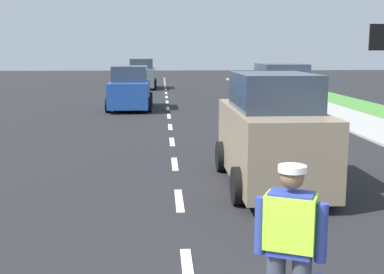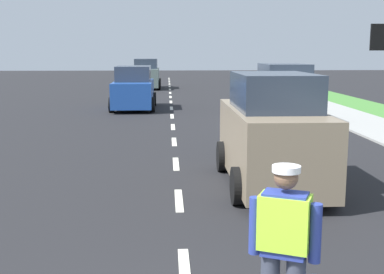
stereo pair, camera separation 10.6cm
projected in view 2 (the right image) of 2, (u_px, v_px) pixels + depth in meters
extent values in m
plane|color=black|center=(171.00, 108.00, 24.20)|extent=(96.00, 96.00, 0.00)
cube|color=silver|center=(185.00, 271.00, 6.18)|extent=(0.14, 1.40, 0.01)
cube|color=silver|center=(179.00, 200.00, 9.13)|extent=(0.14, 1.40, 0.01)
cube|color=silver|center=(176.00, 164.00, 12.09)|extent=(0.14, 1.40, 0.01)
cube|color=silver|center=(174.00, 142.00, 15.04)|extent=(0.14, 1.40, 0.01)
cube|color=silver|center=(173.00, 127.00, 17.99)|extent=(0.14, 1.40, 0.01)
cube|color=silver|center=(172.00, 116.00, 20.95)|extent=(0.14, 1.40, 0.01)
cube|color=silver|center=(171.00, 108.00, 23.90)|extent=(0.14, 1.40, 0.01)
cube|color=silver|center=(171.00, 102.00, 26.85)|extent=(0.14, 1.40, 0.01)
cube|color=silver|center=(171.00, 97.00, 29.81)|extent=(0.14, 1.40, 0.01)
cube|color=silver|center=(170.00, 93.00, 32.76)|extent=(0.14, 1.40, 0.01)
cube|color=silver|center=(170.00, 89.00, 35.71)|extent=(0.14, 1.40, 0.01)
cube|color=silver|center=(170.00, 87.00, 38.67)|extent=(0.14, 1.40, 0.01)
cube|color=silver|center=(169.00, 84.00, 41.62)|extent=(0.14, 1.40, 0.01)
cube|color=silver|center=(169.00, 82.00, 44.57)|extent=(0.14, 1.40, 0.01)
cube|color=silver|center=(169.00, 80.00, 47.53)|extent=(0.14, 1.40, 0.01)
cube|color=silver|center=(169.00, 78.00, 50.48)|extent=(0.14, 1.40, 0.01)
cube|color=navy|center=(285.00, 224.00, 4.60)|extent=(0.46, 0.38, 0.60)
cube|color=#A5EA33|center=(285.00, 222.00, 4.59)|extent=(0.53, 0.44, 0.51)
cylinder|color=navy|center=(255.00, 225.00, 4.71)|extent=(0.11, 0.11, 0.55)
cylinder|color=navy|center=(315.00, 233.00, 4.50)|extent=(0.11, 0.11, 0.55)
sphere|color=brown|center=(286.00, 178.00, 4.52)|extent=(0.22, 0.22, 0.22)
cylinder|color=silver|center=(286.00, 169.00, 4.51)|extent=(0.26, 0.26, 0.06)
cube|color=silver|center=(283.00, 100.00, 19.14)|extent=(1.82, 4.35, 1.35)
cube|color=#2D3847|center=(284.00, 73.00, 18.86)|extent=(1.60, 2.39, 0.70)
cylinder|color=black|center=(252.00, 109.00, 20.51)|extent=(0.22, 0.68, 0.68)
cylinder|color=black|center=(297.00, 109.00, 20.60)|extent=(0.22, 0.68, 0.68)
cylinder|color=black|center=(265.00, 118.00, 17.86)|extent=(0.22, 0.68, 0.68)
cylinder|color=black|center=(316.00, 118.00, 17.95)|extent=(0.22, 0.68, 0.68)
cube|color=#1E4799|center=(134.00, 93.00, 23.52)|extent=(1.77, 4.28, 1.13)
cube|color=#2D3847|center=(133.00, 73.00, 23.47)|extent=(1.56, 2.35, 0.70)
cylinder|color=black|center=(152.00, 105.00, 22.32)|extent=(0.22, 0.68, 0.68)
cylinder|color=black|center=(112.00, 105.00, 22.23)|extent=(0.22, 0.68, 0.68)
cylinder|color=black|center=(154.00, 99.00, 24.94)|extent=(0.22, 0.68, 0.68)
cylinder|color=black|center=(117.00, 99.00, 24.85)|extent=(0.22, 0.68, 0.68)
cube|color=slate|center=(146.00, 77.00, 36.44)|extent=(1.82, 4.31, 1.28)
cube|color=#2D3847|center=(146.00, 64.00, 36.38)|extent=(1.60, 2.37, 0.70)
cylinder|color=black|center=(159.00, 85.00, 35.25)|extent=(0.22, 0.68, 0.68)
cylinder|color=black|center=(132.00, 85.00, 35.16)|extent=(0.22, 0.68, 0.68)
cylinder|color=black|center=(159.00, 83.00, 37.88)|extent=(0.22, 0.68, 0.68)
cylinder|color=black|center=(135.00, 83.00, 37.79)|extent=(0.22, 0.68, 0.68)
cube|color=gray|center=(271.00, 143.00, 10.04)|extent=(1.63, 4.08, 1.39)
cube|color=#2D3847|center=(274.00, 91.00, 9.76)|extent=(1.43, 2.24, 0.70)
cylinder|color=black|center=(222.00, 156.00, 11.33)|extent=(0.22, 0.68, 0.68)
cylinder|color=black|center=(295.00, 156.00, 11.41)|extent=(0.22, 0.68, 0.68)
cylinder|color=black|center=(238.00, 186.00, 8.84)|extent=(0.22, 0.68, 0.68)
cylinder|color=black|center=(331.00, 185.00, 8.92)|extent=(0.22, 0.68, 0.68)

